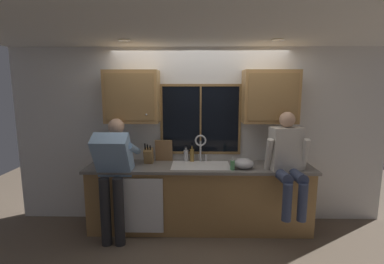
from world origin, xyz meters
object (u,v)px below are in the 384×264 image
at_px(cutting_board, 164,151).
at_px(knife_block, 149,156).
at_px(person_standing, 113,168).
at_px(bottle_tall_clear, 192,155).
at_px(person_sitting_on_counter, 288,158).
at_px(mixing_bowl, 244,163).
at_px(bottle_green_glass, 186,155).
at_px(soap_dispenser, 232,165).

bearing_deg(cutting_board, knife_block, -147.42).
distance_m(person_standing, bottle_tall_clear, 1.13).
bearing_deg(person_sitting_on_counter, bottle_tall_clear, 158.79).
bearing_deg(mixing_bowl, cutting_board, 163.45).
distance_m(cutting_board, bottle_tall_clear, 0.41).
relative_size(person_sitting_on_counter, bottle_tall_clear, 5.22).
distance_m(mixing_bowl, bottle_green_glass, 0.85).
height_order(person_standing, mixing_bowl, person_standing).
xyz_separation_m(person_standing, cutting_board, (0.58, 0.54, 0.11)).
bearing_deg(bottle_green_glass, mixing_bowl, -23.32).
distance_m(person_standing, bottle_green_glass, 1.06).
height_order(person_sitting_on_counter, cutting_board, person_sitting_on_counter).
height_order(knife_block, mixing_bowl, knife_block).
relative_size(person_sitting_on_counter, cutting_board, 3.89).
relative_size(person_sitting_on_counter, knife_block, 3.92).
height_order(knife_block, bottle_tall_clear, knife_block).
height_order(person_sitting_on_counter, knife_block, person_sitting_on_counter).
bearing_deg(mixing_bowl, bottle_tall_clear, 155.45).
height_order(knife_block, cutting_board, cutting_board).
height_order(knife_block, bottle_green_glass, knife_block).
xyz_separation_m(soap_dispenser, bottle_green_glass, (-0.63, 0.43, 0.02)).
bearing_deg(knife_block, bottle_green_glass, 14.86).
relative_size(mixing_bowl, soap_dispenser, 1.62).
distance_m(cutting_board, mixing_bowl, 1.16).
relative_size(knife_block, soap_dispenser, 1.89).
distance_m(cutting_board, soap_dispenser, 1.04).
bearing_deg(bottle_tall_clear, knife_block, -169.02).
xyz_separation_m(mixing_bowl, bottle_green_glass, (-0.78, 0.34, 0.02)).
xyz_separation_m(bottle_green_glass, bottle_tall_clear, (0.09, -0.02, 0.01)).
height_order(soap_dispenser, bottle_tall_clear, bottle_tall_clear).
relative_size(knife_block, bottle_tall_clear, 1.33).
height_order(person_standing, cutting_board, person_standing).
relative_size(knife_block, mixing_bowl, 1.16).
distance_m(person_sitting_on_counter, mixing_bowl, 0.57).
height_order(person_standing, bottle_tall_clear, person_standing).
height_order(person_standing, bottle_green_glass, person_standing).
bearing_deg(knife_block, person_standing, -132.35).
distance_m(person_standing, cutting_board, 0.80).
xyz_separation_m(knife_block, cutting_board, (0.20, 0.13, 0.05)).
bearing_deg(bottle_green_glass, person_sitting_on_counter, -20.67).
bearing_deg(bottle_tall_clear, person_sitting_on_counter, -21.21).
distance_m(person_sitting_on_counter, cutting_board, 1.71).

